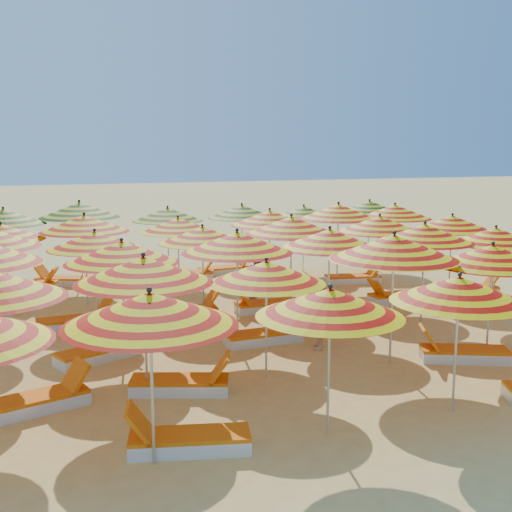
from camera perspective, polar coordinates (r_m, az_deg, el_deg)
name	(u,v)px	position (r m, az deg, el deg)	size (l,w,h in m)	color
ground	(263,325)	(15.47, 0.61, -6.15)	(120.00, 120.00, 0.00)	#F2CD6B
umbrella_1	(150,309)	(8.45, -9.42, -4.68)	(2.37, 2.37, 2.45)	silver
umbrella_2	(330,303)	(9.28, 6.59, -4.14)	(2.67, 2.67, 2.30)	silver
umbrella_3	(459,290)	(10.55, 17.60, -2.86)	(2.85, 2.85, 2.30)	silver
umbrella_7	(144,270)	(10.90, -9.96, -1.23)	(2.91, 2.91, 2.49)	silver
umbrella_8	(266,272)	(11.49, 0.94, -1.46)	(2.75, 2.75, 2.28)	silver
umbrella_9	(394,247)	(12.51, 12.16, 0.77)	(2.62, 2.62, 2.65)	silver
umbrella_10	(492,256)	(13.52, 20.28, 0.03)	(2.61, 2.61, 2.38)	silver
umbrella_13	(122,252)	(13.06, -11.84, 0.33)	(3.04, 3.04, 2.44)	silver
umbrella_14	(237,242)	(13.58, -1.69, 1.22)	(2.67, 2.67, 2.53)	silver
umbrella_15	(330,239)	(14.61, 6.56, 1.55)	(2.71, 2.71, 2.46)	silver
umbrella_16	(425,233)	(15.81, 14.77, 1.97)	(3.02, 3.02, 2.48)	silver
umbrella_17	(496,236)	(17.02, 20.53, 1.69)	(2.44, 2.44, 2.31)	silver
umbrella_19	(95,240)	(15.42, -14.14, 1.37)	(2.47, 2.47, 2.35)	silver
umbrella_20	(202,235)	(15.95, -4.78, 1.87)	(2.70, 2.70, 2.34)	silver
umbrella_21	(291,225)	(16.33, 3.15, 2.74)	(2.55, 2.55, 2.55)	silver
umbrella_22	(380,224)	(17.67, 10.92, 2.81)	(2.40, 2.40, 2.45)	silver
umbrella_23	(452,223)	(19.03, 17.04, 2.83)	(2.36, 2.36, 2.37)	silver
umbrella_24	(1,232)	(17.75, -21.73, 2.00)	(2.65, 2.65, 2.34)	silver
umbrella_25	(84,223)	(17.60, -15.01, 2.81)	(2.68, 2.68, 2.51)	silver
umbrella_26	(178,225)	(18.29, -6.95, 2.75)	(2.40, 2.40, 2.31)	silver
umbrella_27	(270,218)	(18.68, 1.23, 3.41)	(2.72, 2.72, 2.47)	silver
umbrella_28	(338,212)	(19.71, 7.33, 3.94)	(2.75, 2.75, 2.58)	silver
umbrella_29	(395,212)	(20.95, 12.23, 3.88)	(2.83, 2.83, 2.47)	silver
umbrella_30	(3,217)	(19.88, -21.53, 3.26)	(2.69, 2.69, 2.53)	silver
umbrella_31	(79,210)	(20.34, -15.42, 3.96)	(2.49, 2.49, 2.62)	silver
umbrella_32	(168,214)	(20.61, -7.86, 3.69)	(2.98, 2.98, 2.38)	silver
umbrella_33	(242,211)	(21.16, -1.27, 3.98)	(2.27, 2.27, 2.40)	silver
umbrella_34	(304,212)	(21.81, 4.26, 3.91)	(2.57, 2.57, 2.30)	silver
umbrella_35	(369,207)	(23.08, 10.04, 4.33)	(2.81, 2.81, 2.40)	silver
lounger_0	(187,440)	(9.44, -6.20, -15.97)	(1.82, 0.96, 0.69)	white
lounger_2	(38,401)	(11.24, -18.84, -12.12)	(1.83, 1.06, 0.69)	white
lounger_3	(183,384)	(11.45, -6.55, -11.22)	(1.83, 1.11, 0.69)	white
lounger_4	(462,353)	(13.60, 17.83, -8.22)	(1.82, 1.23, 0.69)	white
lounger_6	(101,352)	(13.38, -13.65, -8.32)	(1.82, 1.21, 0.69)	white
lounger_7	(266,336)	(14.10, 0.85, -7.10)	(1.76, 0.68, 0.69)	white
lounger_9	(76,322)	(15.78, -15.67, -5.63)	(1.77, 0.72, 0.69)	white
lounger_10	(185,312)	(16.12, -6.34, -4.99)	(1.76, 0.66, 0.69)	white
lounger_11	(266,306)	(16.68, 0.93, -4.43)	(1.75, 0.62, 0.69)	white
lounger_12	(398,297)	(18.06, 12.49, -3.56)	(1.73, 0.59, 0.69)	white
lounger_13	(469,289)	(19.59, 18.40, -2.79)	(1.83, 1.15, 0.69)	white
lounger_15	(354,278)	(20.29, 8.73, -1.97)	(1.81, 0.87, 0.69)	white
lounger_16	(30,285)	(20.22, -19.48, -2.47)	(1.83, 1.12, 0.69)	white
lounger_17	(63,280)	(20.64, -16.80, -2.08)	(1.82, 1.22, 0.69)	white
lounger_18	(189,274)	(20.79, -6.00, -1.63)	(1.83, 1.06, 0.69)	white
lounger_19	(226,269)	(21.50, -2.69, -1.21)	(1.79, 0.79, 0.69)	white
beachgoer_a	(318,313)	(13.59, 5.56, -5.08)	(0.56, 0.37, 1.54)	tan
beachgoer_b	(258,279)	(17.12, 0.20, -2.06)	(0.71, 0.55, 1.46)	tan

